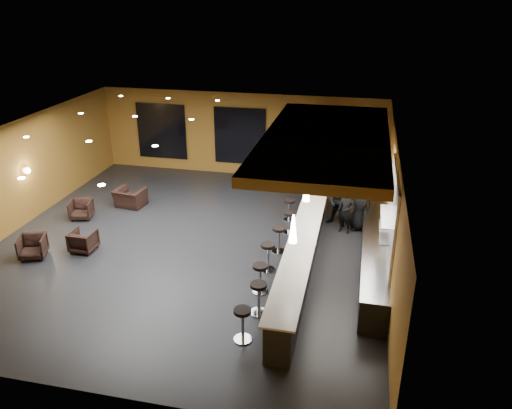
% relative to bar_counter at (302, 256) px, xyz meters
% --- Properties ---
extents(floor, '(12.00, 13.00, 0.10)m').
position_rel_bar_counter_xyz_m(floor, '(-3.65, 1.00, -0.55)').
color(floor, black).
rests_on(floor, ground).
extents(ceiling, '(12.00, 13.00, 0.10)m').
position_rel_bar_counter_xyz_m(ceiling, '(-3.65, 1.00, 3.05)').
color(ceiling, black).
extents(wall_back, '(12.00, 0.10, 3.50)m').
position_rel_bar_counter_xyz_m(wall_back, '(-3.65, 7.55, 1.25)').
color(wall_back, '#906020').
rests_on(wall_back, floor).
extents(wall_front, '(12.00, 0.10, 3.50)m').
position_rel_bar_counter_xyz_m(wall_front, '(-3.65, -5.55, 1.25)').
color(wall_front, '#906020').
rests_on(wall_front, floor).
extents(wall_left, '(0.10, 13.00, 3.50)m').
position_rel_bar_counter_xyz_m(wall_left, '(-9.70, 1.00, 1.25)').
color(wall_left, '#906020').
rests_on(wall_left, floor).
extents(wall_right, '(0.10, 13.00, 3.50)m').
position_rel_bar_counter_xyz_m(wall_right, '(2.40, 1.00, 1.25)').
color(wall_right, '#906020').
rests_on(wall_right, floor).
extents(wood_soffit, '(3.60, 8.00, 0.28)m').
position_rel_bar_counter_xyz_m(wood_soffit, '(0.35, 2.00, 2.86)').
color(wood_soffit, '#BB8336').
rests_on(wood_soffit, ceiling).
extents(window_left, '(2.20, 0.06, 2.40)m').
position_rel_bar_counter_xyz_m(window_left, '(-7.15, 7.44, 1.20)').
color(window_left, black).
rests_on(window_left, wall_back).
extents(window_center, '(2.20, 0.06, 2.40)m').
position_rel_bar_counter_xyz_m(window_center, '(-3.65, 7.44, 1.20)').
color(window_center, black).
rests_on(window_center, wall_back).
extents(window_right, '(2.20, 0.06, 2.40)m').
position_rel_bar_counter_xyz_m(window_right, '(-0.65, 7.44, 1.20)').
color(window_right, black).
rests_on(window_right, wall_back).
extents(tile_backsplash, '(0.06, 3.20, 2.40)m').
position_rel_bar_counter_xyz_m(tile_backsplash, '(2.31, 0.00, 1.50)').
color(tile_backsplash, white).
rests_on(tile_backsplash, wall_right).
extents(bar_counter, '(0.60, 8.00, 1.00)m').
position_rel_bar_counter_xyz_m(bar_counter, '(0.00, 0.00, 0.00)').
color(bar_counter, black).
rests_on(bar_counter, floor).
extents(bar_top, '(0.78, 8.10, 0.05)m').
position_rel_bar_counter_xyz_m(bar_top, '(0.00, 0.00, 0.52)').
color(bar_top, white).
rests_on(bar_top, bar_counter).
extents(prep_counter, '(0.70, 6.00, 0.86)m').
position_rel_bar_counter_xyz_m(prep_counter, '(2.00, 0.50, -0.07)').
color(prep_counter, black).
rests_on(prep_counter, floor).
extents(prep_top, '(0.72, 6.00, 0.03)m').
position_rel_bar_counter_xyz_m(prep_top, '(2.00, 0.50, 0.39)').
color(prep_top, silver).
rests_on(prep_top, prep_counter).
extents(wall_shelf_lower, '(0.30, 1.50, 0.03)m').
position_rel_bar_counter_xyz_m(wall_shelf_lower, '(2.17, -0.20, 1.10)').
color(wall_shelf_lower, silver).
rests_on(wall_shelf_lower, wall_right).
extents(wall_shelf_upper, '(0.30, 1.50, 0.03)m').
position_rel_bar_counter_xyz_m(wall_shelf_upper, '(2.17, -0.20, 1.55)').
color(wall_shelf_upper, silver).
rests_on(wall_shelf_upper, wall_right).
extents(column, '(0.60, 0.60, 3.50)m').
position_rel_bar_counter_xyz_m(column, '(0.00, 4.60, 1.25)').
color(column, '#8A5F1F').
rests_on(column, floor).
extents(wall_sconce, '(0.22, 0.22, 0.22)m').
position_rel_bar_counter_xyz_m(wall_sconce, '(-9.53, 1.50, 1.30)').
color(wall_sconce, '#FFE5B2').
rests_on(wall_sconce, wall_left).
extents(pendant_0, '(0.20, 0.20, 0.70)m').
position_rel_bar_counter_xyz_m(pendant_0, '(0.00, -2.00, 1.85)').
color(pendant_0, white).
rests_on(pendant_0, wood_soffit).
extents(pendant_1, '(0.20, 0.20, 0.70)m').
position_rel_bar_counter_xyz_m(pendant_1, '(0.00, 0.50, 1.85)').
color(pendant_1, white).
rests_on(pendant_1, wood_soffit).
extents(pendant_2, '(0.20, 0.20, 0.70)m').
position_rel_bar_counter_xyz_m(pendant_2, '(0.00, 3.00, 1.85)').
color(pendant_2, white).
rests_on(pendant_2, wood_soffit).
extents(staff_a, '(0.63, 0.50, 1.52)m').
position_rel_bar_counter_xyz_m(staff_a, '(1.07, 2.80, 0.26)').
color(staff_a, black).
rests_on(staff_a, floor).
extents(staff_b, '(1.03, 0.90, 1.78)m').
position_rel_bar_counter_xyz_m(staff_b, '(0.82, 3.27, 0.39)').
color(staff_b, black).
rests_on(staff_b, floor).
extents(staff_c, '(0.87, 0.57, 1.77)m').
position_rel_bar_counter_xyz_m(staff_c, '(1.51, 3.13, 0.39)').
color(staff_c, black).
rests_on(staff_c, floor).
extents(armchair_a, '(0.96, 0.97, 0.69)m').
position_rel_bar_counter_xyz_m(armchair_a, '(-7.97, -0.88, -0.16)').
color(armchair_a, black).
rests_on(armchair_a, floor).
extents(armchair_b, '(0.72, 0.74, 0.67)m').
position_rel_bar_counter_xyz_m(armchair_b, '(-6.70, -0.19, -0.17)').
color(armchair_b, black).
rests_on(armchair_b, floor).
extents(armchair_c, '(0.87, 0.89, 0.67)m').
position_rel_bar_counter_xyz_m(armchair_c, '(-8.00, 1.92, -0.17)').
color(armchair_c, black).
rests_on(armchair_c, floor).
extents(armchair_d, '(1.14, 1.02, 0.67)m').
position_rel_bar_counter_xyz_m(armchair_d, '(-6.79, 3.26, -0.16)').
color(armchair_d, black).
rests_on(armchair_d, floor).
extents(bar_stool_0, '(0.43, 0.43, 0.84)m').
position_rel_bar_counter_xyz_m(bar_stool_0, '(-0.92, -3.26, 0.04)').
color(bar_stool_0, silver).
rests_on(bar_stool_0, floor).
extents(bar_stool_1, '(0.44, 0.44, 0.86)m').
position_rel_bar_counter_xyz_m(bar_stool_1, '(-0.78, -2.18, 0.05)').
color(bar_stool_1, silver).
rests_on(bar_stool_1, floor).
extents(bar_stool_2, '(0.42, 0.42, 0.82)m').
position_rel_bar_counter_xyz_m(bar_stool_2, '(-0.94, -1.24, 0.03)').
color(bar_stool_2, silver).
rests_on(bar_stool_2, floor).
extents(bar_stool_3, '(0.43, 0.43, 0.85)m').
position_rel_bar_counter_xyz_m(bar_stool_3, '(-0.95, -0.12, 0.05)').
color(bar_stool_3, silver).
rests_on(bar_stool_3, floor).
extents(bar_stool_4, '(0.42, 0.42, 0.82)m').
position_rel_bar_counter_xyz_m(bar_stool_4, '(-0.84, 1.02, 0.03)').
color(bar_stool_4, silver).
rests_on(bar_stool_4, floor).
extents(bar_stool_5, '(0.38, 0.38, 0.74)m').
position_rel_bar_counter_xyz_m(bar_stool_5, '(-0.71, 2.35, -0.02)').
color(bar_stool_5, silver).
rests_on(bar_stool_5, floor).
extents(bar_stool_6, '(0.38, 0.38, 0.76)m').
position_rel_bar_counter_xyz_m(bar_stool_6, '(-0.88, 3.33, -0.02)').
color(bar_stool_6, silver).
rests_on(bar_stool_6, floor).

